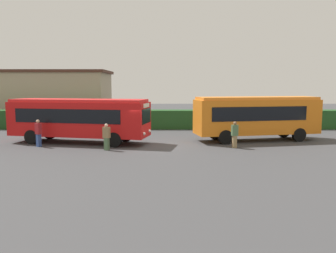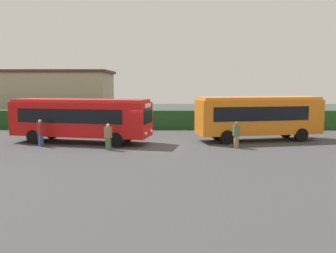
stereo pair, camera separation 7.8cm
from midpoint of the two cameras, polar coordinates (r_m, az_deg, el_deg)
ground_plane at (r=23.09m, az=-2.70°, el=-3.21°), size 107.13×107.13×0.00m
bus_red at (r=24.71m, az=-14.34°, el=1.46°), size 10.15×4.49×3.11m
bus_orange at (r=25.73m, az=15.15°, el=1.78°), size 9.44×4.04×3.24m
person_left at (r=24.11m, az=-20.63°, el=-0.91°), size 0.50×0.47×1.81m
person_center at (r=21.62m, az=-9.96°, el=-1.62°), size 0.50×0.40×1.69m
person_right at (r=22.45m, az=11.55°, el=-1.26°), size 0.45×0.33×1.74m
hedge_row at (r=32.11m, az=-1.80°, el=1.22°), size 65.57×1.71×1.75m
depot_building at (r=40.28m, az=-19.50°, el=4.82°), size 14.21×6.82×5.70m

